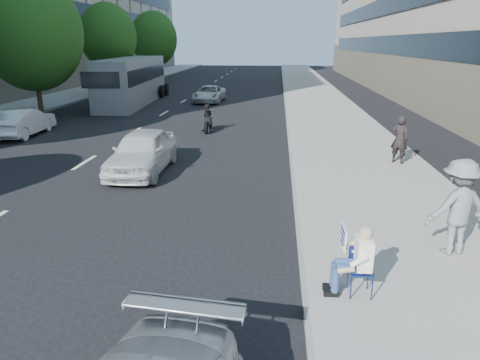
# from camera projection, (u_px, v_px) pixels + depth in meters

# --- Properties ---
(ground) EXTENTS (160.00, 160.00, 0.00)m
(ground) POSITION_uv_depth(u_px,v_px,m) (229.00, 279.00, 8.38)
(ground) COLOR black
(ground) RESTS_ON ground
(near_sidewalk) EXTENTS (5.00, 120.00, 0.15)m
(near_sidewalk) POSITION_uv_depth(u_px,v_px,m) (327.00, 114.00, 26.99)
(near_sidewalk) COLOR gray
(near_sidewalk) RESTS_ON ground
(far_sidewalk) EXTENTS (4.50, 120.00, 0.15)m
(far_sidewalk) POSITION_uv_depth(u_px,v_px,m) (14.00, 110.00, 28.70)
(far_sidewalk) COLOR gray
(far_sidewalk) RESTS_ON ground
(tree_far_c) EXTENTS (6.00, 6.00, 8.47)m
(tree_far_c) POSITION_uv_depth(u_px,v_px,m) (30.00, 31.00, 25.03)
(tree_far_c) COLOR #382616
(tree_far_c) RESTS_ON ground
(tree_far_d) EXTENTS (4.80, 4.80, 7.65)m
(tree_far_d) POSITION_uv_depth(u_px,v_px,m) (108.00, 36.00, 36.45)
(tree_far_d) COLOR #382616
(tree_far_d) RESTS_ON ground
(tree_far_e) EXTENTS (5.40, 5.40, 7.89)m
(tree_far_e) POSITION_uv_depth(u_px,v_px,m) (154.00, 39.00, 49.75)
(tree_far_e) COLOR #382616
(tree_far_e) RESTS_ON ground
(seated_protester) EXTENTS (0.83, 1.12, 1.31)m
(seated_protester) POSITION_uv_depth(u_px,v_px,m) (355.00, 257.00, 7.45)
(seated_protester) COLOR navy
(seated_protester) RESTS_ON near_sidewalk
(jogger) EXTENTS (1.49, 1.12, 2.05)m
(jogger) POSITION_uv_depth(u_px,v_px,m) (458.00, 207.00, 8.84)
(jogger) COLOR slate
(jogger) RESTS_ON near_sidewalk
(pedestrian_woman) EXTENTS (0.77, 0.71, 1.77)m
(pedestrian_woman) POSITION_uv_depth(u_px,v_px,m) (400.00, 139.00, 15.65)
(pedestrian_woman) COLOR black
(pedestrian_woman) RESTS_ON near_sidewalk
(white_sedan_near) EXTENTS (1.77, 4.38, 1.49)m
(white_sedan_near) POSITION_uv_depth(u_px,v_px,m) (142.00, 151.00, 15.13)
(white_sedan_near) COLOR silver
(white_sedan_near) RESTS_ON ground
(white_sedan_mid) EXTENTS (1.63, 4.12, 1.33)m
(white_sedan_mid) POSITION_uv_depth(u_px,v_px,m) (24.00, 122.00, 21.06)
(white_sedan_mid) COLOR white
(white_sedan_mid) RESTS_ON ground
(white_sedan_far) EXTENTS (2.23, 4.50, 1.23)m
(white_sedan_far) POSITION_uv_depth(u_px,v_px,m) (209.00, 94.00, 33.01)
(white_sedan_far) COLOR silver
(white_sedan_far) RESTS_ON ground
(motorcycle) EXTENTS (0.71, 2.04, 1.42)m
(motorcycle) POSITION_uv_depth(u_px,v_px,m) (208.00, 119.00, 22.05)
(motorcycle) COLOR black
(motorcycle) RESTS_ON ground
(bus) EXTENTS (3.39, 12.20, 3.30)m
(bus) POSITION_uv_depth(u_px,v_px,m) (133.00, 81.00, 32.13)
(bus) COLOR slate
(bus) RESTS_ON ground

